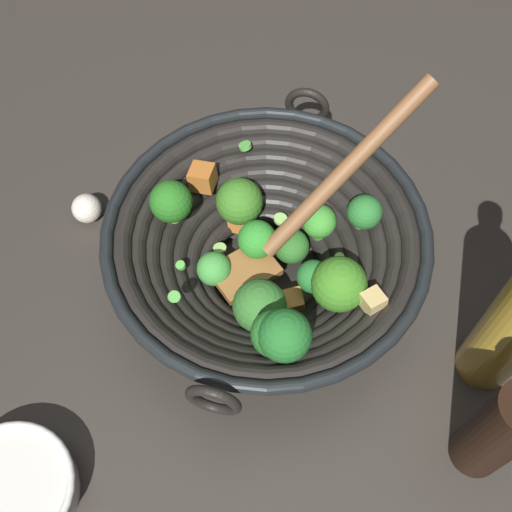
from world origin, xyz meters
TOP-DOWN VIEW (x-y plane):
  - ground_plane at (0.00, 0.00)m, footprint 4.00×4.00m
  - wok at (0.00, 0.00)m, footprint 0.38×0.35m
  - soy_sauce_bottle at (-0.07, 0.28)m, footprint 0.05×0.05m
  - prep_bowl at (0.34, 0.07)m, footprint 0.13×0.13m
  - garlic_bulb at (0.13, -0.19)m, footprint 0.04×0.04m

SIDE VIEW (x-z plane):
  - ground_plane at x=0.00m, z-range 0.00..0.00m
  - garlic_bulb at x=0.13m, z-range 0.00..0.04m
  - prep_bowl at x=0.34m, z-range 0.00..0.04m
  - wok at x=0.00m, z-range -0.04..0.18m
  - soy_sauce_bottle at x=-0.07m, z-range -0.02..0.19m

